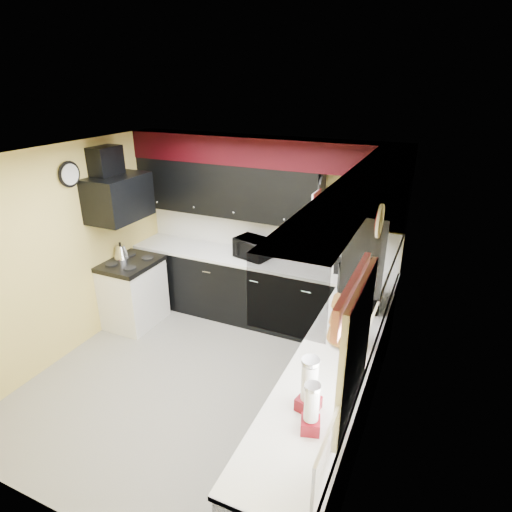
{
  "coord_description": "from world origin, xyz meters",
  "views": [
    {
      "loc": [
        2.15,
        -3.27,
        3.17
      ],
      "look_at": [
        0.33,
        0.75,
        1.32
      ],
      "focal_mm": 30.0,
      "sensor_mm": 36.0,
      "label": 1
    }
  ],
  "objects_px": {
    "microwave": "(358,289)",
    "kettle": "(121,252)",
    "utensil_crock": "(339,266)",
    "knife_block": "(338,266)",
    "toaster_oven": "(253,248)"
  },
  "relations": [
    {
      "from": "toaster_oven",
      "to": "microwave",
      "type": "height_order",
      "value": "microwave"
    },
    {
      "from": "utensil_crock",
      "to": "knife_block",
      "type": "height_order",
      "value": "knife_block"
    },
    {
      "from": "microwave",
      "to": "knife_block",
      "type": "height_order",
      "value": "microwave"
    },
    {
      "from": "toaster_oven",
      "to": "knife_block",
      "type": "height_order",
      "value": "toaster_oven"
    },
    {
      "from": "knife_block",
      "to": "utensil_crock",
      "type": "bearing_deg",
      "value": 83.1
    },
    {
      "from": "microwave",
      "to": "knife_block",
      "type": "relative_size",
      "value": 2.98
    },
    {
      "from": "utensil_crock",
      "to": "kettle",
      "type": "bearing_deg",
      "value": -165.54
    },
    {
      "from": "toaster_oven",
      "to": "utensil_crock",
      "type": "xyz_separation_m",
      "value": [
        1.16,
        0.01,
        -0.06
      ]
    },
    {
      "from": "knife_block",
      "to": "microwave",
      "type": "bearing_deg",
      "value": -66.41
    },
    {
      "from": "microwave",
      "to": "utensil_crock",
      "type": "xyz_separation_m",
      "value": [
        -0.37,
        0.67,
        -0.09
      ]
    },
    {
      "from": "microwave",
      "to": "kettle",
      "type": "xyz_separation_m",
      "value": [
        -3.15,
        -0.04,
        -0.09
      ]
    },
    {
      "from": "toaster_oven",
      "to": "utensil_crock",
      "type": "bearing_deg",
      "value": 15.58
    },
    {
      "from": "microwave",
      "to": "utensil_crock",
      "type": "relative_size",
      "value": 3.85
    },
    {
      "from": "microwave",
      "to": "toaster_oven",
      "type": "bearing_deg",
      "value": 49.92
    },
    {
      "from": "microwave",
      "to": "kettle",
      "type": "relative_size",
      "value": 2.98
    }
  ]
}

